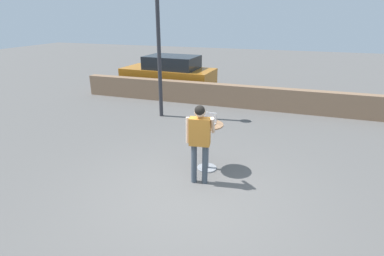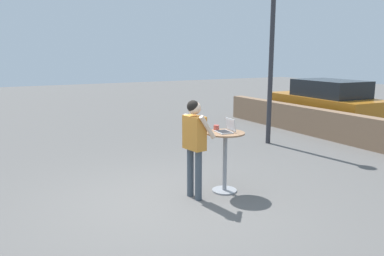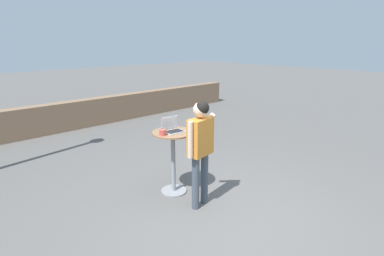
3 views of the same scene
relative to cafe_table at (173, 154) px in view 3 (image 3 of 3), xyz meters
name	(u,v)px [view 3 (image 3 of 3)]	position (x,y,z in m)	size (l,w,h in m)	color
ground_plane	(224,219)	(-0.01, -1.10, -0.66)	(50.00, 50.00, 0.00)	#5B5956
pavement_kerb	(60,117)	(-0.01, 4.76, -0.27)	(12.55, 0.35, 0.78)	#84664C
cafe_table	(173,154)	(0.00, 0.00, 0.00)	(0.64, 0.64, 1.02)	gray
laptop	(172,129)	(0.00, 0.01, 0.41)	(0.32, 0.30, 0.23)	#B7BABF
coffee_mug	(163,133)	(-0.22, -0.03, 0.40)	(0.13, 0.09, 0.09)	#C14C42
standing_person	(200,142)	(0.01, -0.59, 0.34)	(0.54, 0.39, 1.59)	#424C56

